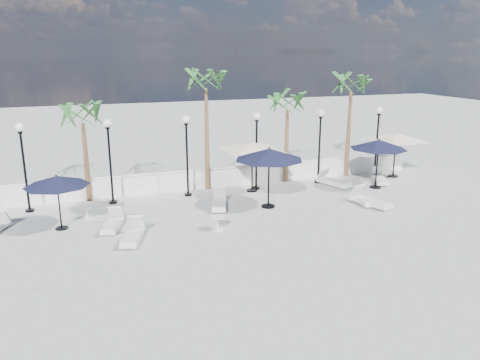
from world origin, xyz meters
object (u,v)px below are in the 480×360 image
object	(u,v)px
lounger_5	(363,199)
lounger_7	(380,179)
lounger_6	(334,182)
parasol_cream_sq_b	(397,134)
parasol_navy_mid	(269,155)
lounger_3	(133,235)
parasol_navy_right	(379,145)
lounger_8	(370,201)
lounger_4	(219,203)
parasol_cream_sq_a	(252,143)
lounger_2	(112,224)
parasol_navy_left	(57,181)

from	to	relation	value
lounger_5	lounger_7	distance (m)	3.91
lounger_6	parasol_cream_sq_b	bearing A→B (deg)	-11.36
lounger_5	parasol_navy_mid	xyz separation A→B (m)	(-4.24, 0.98, 2.18)
lounger_3	parasol_navy_right	distance (m)	12.98
lounger_8	parasol_navy_mid	bearing A→B (deg)	144.03
lounger_4	lounger_5	world-z (taller)	lounger_4
lounger_3	lounger_4	distance (m)	4.83
parasol_navy_right	parasol_cream_sq_a	size ratio (longest dim) A/B	0.53
lounger_4	parasol_navy_mid	world-z (taller)	parasol_navy_mid
lounger_2	parasol_navy_left	world-z (taller)	parasol_navy_left
parasol_navy_left	lounger_8	bearing A→B (deg)	-6.97
lounger_3	parasol_cream_sq_b	bearing A→B (deg)	35.03
lounger_4	parasol_cream_sq_b	bearing A→B (deg)	28.47
parasol_navy_left	parasol_navy_mid	world-z (taller)	parasol_navy_mid
lounger_8	parasol_cream_sq_a	distance (m)	6.12
lounger_8	parasol_navy_left	bearing A→B (deg)	154.72
parasol_navy_mid	parasol_cream_sq_b	distance (m)	8.91
parasol_navy_mid	lounger_6	bearing A→B (deg)	23.75
lounger_2	parasol_navy_mid	world-z (taller)	parasol_navy_mid
lounger_2	lounger_7	xyz separation A→B (m)	(13.83, 2.20, 0.01)
lounger_8	lounger_7	bearing A→B (deg)	30.53
parasol_navy_mid	parasol_cream_sq_a	xyz separation A→B (m)	(0.19, 2.55, 0.04)
lounger_5	parasol_navy_left	world-z (taller)	parasol_navy_left
lounger_7	parasol_cream_sq_b	distance (m)	2.75
lounger_7	lounger_3	bearing A→B (deg)	-141.15
parasol_navy_mid	lounger_4	bearing A→B (deg)	163.72
lounger_4	parasol_navy_left	world-z (taller)	parasol_navy_left
lounger_7	parasol_navy_left	world-z (taller)	parasol_navy_left
lounger_3	lounger_4	world-z (taller)	lounger_4
lounger_3	parasol_navy_mid	size ratio (longest dim) A/B	0.64
lounger_5	parasol_navy_left	bearing A→B (deg)	-176.01
lounger_2	parasol_navy_mid	xyz separation A→B (m)	(6.77, 0.48, 2.16)
lounger_4	parasol_navy_left	xyz separation A→B (m)	(-6.55, -0.41, 1.69)
parasol_cream_sq_b	parasol_navy_left	bearing A→B (deg)	-172.22
lounger_6	parasol_navy_mid	world-z (taller)	parasol_navy_mid
lounger_6	parasol_navy_left	distance (m)	13.34
lounger_3	parasol_cream_sq_b	size ratio (longest dim) A/B	0.38
lounger_5	parasol_cream_sq_a	bearing A→B (deg)	148.14
lounger_3	lounger_5	xyz separation A→B (m)	(10.41, 0.98, -0.03)
lounger_4	lounger_2	bearing A→B (deg)	-148.72
lounger_3	parasol_navy_right	xyz separation A→B (m)	(12.48, 2.97, 2.00)
lounger_2	parasol_navy_right	bearing A→B (deg)	23.60
lounger_3	parasol_cream_sq_a	distance (m)	8.11
lounger_2	lounger_6	world-z (taller)	lounger_6
parasol_cream_sq_a	parasol_cream_sq_b	size ratio (longest dim) A/B	1.03
lounger_5	parasol_navy_left	size ratio (longest dim) A/B	0.69
lounger_4	lounger_7	world-z (taller)	lounger_4
lounger_5	parasol_navy_mid	size ratio (longest dim) A/B	0.56
lounger_8	parasol_navy_left	xyz separation A→B (m)	(-12.98, 1.59, 1.67)
lounger_8	parasol_cream_sq_b	distance (m)	6.14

